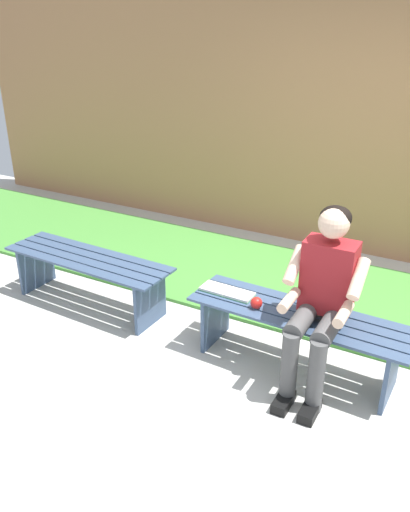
{
  "coord_description": "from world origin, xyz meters",
  "views": [
    {
      "loc": [
        -0.95,
        3.09,
        2.37
      ],
      "look_at": [
        0.66,
        0.15,
        0.81
      ],
      "focal_mm": 37.05,
      "sensor_mm": 36.0,
      "label": 1
    }
  ],
  "objects_px": {
    "bench_far": "(88,269)",
    "apple": "(256,303)",
    "person_seated": "(322,295)",
    "book_open": "(227,292)",
    "bench_near": "(298,327)"
  },
  "relations": [
    {
      "from": "book_open",
      "to": "apple",
      "type": "bearing_deg",
      "value": 162.25
    },
    {
      "from": "bench_far",
      "to": "apple",
      "type": "distance_m",
      "value": 1.62
    },
    {
      "from": "person_seated",
      "to": "book_open",
      "type": "height_order",
      "value": "person_seated"
    },
    {
      "from": "bench_far",
      "to": "person_seated",
      "type": "distance_m",
      "value": 2.11
    },
    {
      "from": "apple",
      "to": "person_seated",
      "type": "bearing_deg",
      "value": 177.88
    },
    {
      "from": "book_open",
      "to": "person_seated",
      "type": "bearing_deg",
      "value": 172.94
    },
    {
      "from": "bench_near",
      "to": "book_open",
      "type": "relative_size",
      "value": 3.81
    },
    {
      "from": "person_seated",
      "to": "apple",
      "type": "relative_size",
      "value": 14.71
    },
    {
      "from": "apple",
      "to": "book_open",
      "type": "distance_m",
      "value": 0.3
    },
    {
      "from": "bench_near",
      "to": "book_open",
      "type": "xyz_separation_m",
      "value": [
        0.57,
        -0.02,
        0.12
      ]
    },
    {
      "from": "bench_far",
      "to": "apple",
      "type": "bearing_deg",
      "value": 177.01
    },
    {
      "from": "bench_far",
      "to": "apple",
      "type": "height_order",
      "value": "apple"
    },
    {
      "from": "person_seated",
      "to": "book_open",
      "type": "xyz_separation_m",
      "value": [
        0.74,
        -0.12,
        -0.23
      ]
    },
    {
      "from": "apple",
      "to": "book_open",
      "type": "height_order",
      "value": "apple"
    },
    {
      "from": "bench_near",
      "to": "person_seated",
      "type": "distance_m",
      "value": 0.41
    }
  ]
}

